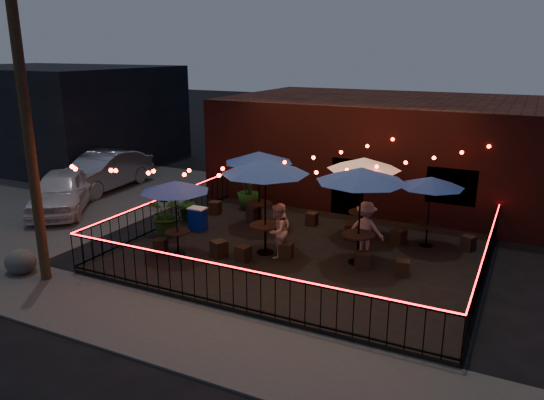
{
  "coord_description": "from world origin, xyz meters",
  "views": [
    {
      "loc": [
        5.73,
        -11.48,
        5.92
      ],
      "look_at": [
        -1.25,
        2.48,
        1.44
      ],
      "focal_mm": 35.0,
      "sensor_mm": 36.0,
      "label": 1
    }
  ],
  "objects": [
    {
      "name": "festoon_lights",
      "position": [
        -1.01,
        1.7,
        2.52
      ],
      "size": [
        10.02,
        8.72,
        1.32
      ],
      "color": "#FF250F",
      "rests_on": "ground"
    },
    {
      "name": "potted_shrub_c",
      "position": [
        -3.54,
        5.11,
        0.89
      ],
      "size": [
        1.06,
        1.06,
        1.49
      ],
      "primitive_type": "imported",
      "rotation": [
        0.0,
        0.0,
        -0.34
      ],
      "color": "#1A3611",
      "rests_on": "patio"
    },
    {
      "name": "cafe_table_5",
      "position": [
        3.17,
        4.11,
        2.11
      ],
      "size": [
        2.46,
        2.46,
        2.15
      ],
      "rotation": [
        0.0,
        0.0,
        0.32
      ],
      "color": "black",
      "rests_on": "patio"
    },
    {
      "name": "cafe_table_2",
      "position": [
        -0.92,
        1.4,
        2.69
      ],
      "size": [
        3.22,
        3.22,
        2.78
      ],
      "rotation": [
        0.0,
        0.0,
        -0.34
      ],
      "color": "black",
      "rests_on": "patio"
    },
    {
      "name": "cafe_table_3",
      "position": [
        1.11,
        4.14,
        2.46
      ],
      "size": [
        2.8,
        2.8,
        2.53
      ],
      "rotation": [
        0.0,
        0.0,
        0.25
      ],
      "color": "black",
      "rests_on": "patio"
    },
    {
      "name": "cafe_table_4",
      "position": [
        1.72,
        1.89,
        2.64
      ],
      "size": [
        2.79,
        2.79,
        2.73
      ],
      "rotation": [
        0.0,
        0.0,
        0.14
      ],
      "color": "black",
      "rests_on": "patio"
    },
    {
      "name": "bistro_chair_6",
      "position": [
        -0.7,
        4.4,
        0.36
      ],
      "size": [
        0.36,
        0.36,
        0.42
      ],
      "primitive_type": "cube",
      "rotation": [
        0.0,
        0.0,
        0.02
      ],
      "color": "black",
      "rests_on": "patio"
    },
    {
      "name": "cafe_table_0",
      "position": [
        -3.18,
        0.21,
        2.15
      ],
      "size": [
        2.24,
        2.24,
        2.19
      ],
      "rotation": [
        0.0,
        0.0,
        0.13
      ],
      "color": "black",
      "rests_on": "patio"
    },
    {
      "name": "bistro_chair_0",
      "position": [
        -3.69,
        0.06,
        0.35
      ],
      "size": [
        0.43,
        0.43,
        0.4
      ],
      "primitive_type": "cube",
      "rotation": [
        0.0,
        0.0,
        0.3
      ],
      "color": "black",
      "rests_on": "patio"
    },
    {
      "name": "brick_building",
      "position": [
        1.0,
        9.99,
        2.0
      ],
      "size": [
        14.0,
        8.0,
        4.0
      ],
      "color": "#3B1310",
      "rests_on": "ground"
    },
    {
      "name": "ground",
      "position": [
        0.0,
        0.0,
        0.0
      ],
      "size": [
        110.0,
        110.0,
        0.0
      ],
      "primitive_type": "plane",
      "color": "black",
      "rests_on": "ground"
    },
    {
      "name": "cooler",
      "position": [
        -3.85,
        2.22,
        0.54
      ],
      "size": [
        0.59,
        0.43,
        0.76
      ],
      "rotation": [
        0.0,
        0.0,
        0.04
      ],
      "color": "#081FA3",
      "rests_on": "patio"
    },
    {
      "name": "bistro_chair_5",
      "position": [
        -0.22,
        1.33,
        0.37
      ],
      "size": [
        0.44,
        0.44,
        0.44
      ],
      "primitive_type": "cube",
      "rotation": [
        0.0,
        0.0,
        3.35
      ],
      "color": "black",
      "rests_on": "patio"
    },
    {
      "name": "patio",
      "position": [
        0.0,
        2.0,
        0.07
      ],
      "size": [
        10.0,
        8.0,
        0.15
      ],
      "primitive_type": "cube",
      "color": "black",
      "rests_on": "ground"
    },
    {
      "name": "parking_lot",
      "position": [
        -12.0,
        4.0,
        0.01
      ],
      "size": [
        11.0,
        12.0,
        0.02
      ],
      "primitive_type": "cube",
      "color": "#3D3A38",
      "rests_on": "ground"
    },
    {
      "name": "patron_c",
      "position": [
        1.74,
        2.49,
        0.96
      ],
      "size": [
        1.05,
        0.61,
        1.62
      ],
      "primitive_type": "imported",
      "rotation": [
        0.0,
        0.0,
        3.15
      ],
      "color": "tan",
      "rests_on": "patio"
    },
    {
      "name": "boulder",
      "position": [
        -6.33,
        -2.61,
        0.35
      ],
      "size": [
        1.13,
        1.06,
        0.7
      ],
      "primitive_type": "ellipsoid",
      "rotation": [
        0.0,
        0.0,
        -0.41
      ],
      "color": "#44443F",
      "rests_on": "ground"
    },
    {
      "name": "patron_b",
      "position": [
        -0.48,
        1.28,
        0.93
      ],
      "size": [
        0.6,
        0.77,
        1.56
      ],
      "primitive_type": "imported",
      "rotation": [
        0.0,
        0.0,
        -1.56
      ],
      "color": "tan",
      "rests_on": "patio"
    },
    {
      "name": "sidewalk",
      "position": [
        0.0,
        -3.25,
        0.03
      ],
      "size": [
        18.0,
        2.5,
        0.05
      ],
      "primitive_type": "cube",
      "color": "#3D3A38",
      "rests_on": "ground"
    },
    {
      "name": "bistro_chair_7",
      "position": [
        0.94,
        3.66,
        0.4
      ],
      "size": [
        0.53,
        0.53,
        0.5
      ],
      "primitive_type": "cube",
      "rotation": [
        0.0,
        0.0,
        3.46
      ],
      "color": "black",
      "rests_on": "patio"
    },
    {
      "name": "bistro_chair_9",
      "position": [
        3.04,
        1.64,
        0.35
      ],
      "size": [
        0.39,
        0.39,
        0.4
      ],
      "primitive_type": "cube",
      "rotation": [
        0.0,
        0.0,
        3.32
      ],
      "color": "black",
      "rests_on": "patio"
    },
    {
      "name": "patron_a",
      "position": [
        -0.41,
        1.47,
        0.93
      ],
      "size": [
        0.4,
        0.59,
        1.56
      ],
      "primitive_type": "imported",
      "rotation": [
        0.0,
        0.0,
        1.51
      ],
      "color": "#D7AA94",
      "rests_on": "patio"
    },
    {
      "name": "bistro_chair_8",
      "position": [
        1.95,
        1.59,
        0.37
      ],
      "size": [
        0.5,
        0.5,
        0.45
      ],
      "primitive_type": "cube",
      "rotation": [
        0.0,
        0.0,
        0.43
      ],
      "color": "black",
      "rests_on": "patio"
    },
    {
      "name": "fence_left",
      "position": [
        -5.0,
        2.0,
        0.66
      ],
      "size": [
        0.04,
        8.0,
        1.04
      ],
      "rotation": [
        0.0,
        0.0,
        1.57
      ],
      "color": "black",
      "rests_on": "patio"
    },
    {
      "name": "cafe_table_1",
      "position": [
        -2.29,
        3.59,
        2.46
      ],
      "size": [
        2.65,
        2.65,
        2.53
      ],
      "rotation": [
        0.0,
        0.0,
        0.17
      ],
      "color": "black",
      "rests_on": "patio"
    },
    {
      "name": "fence_right",
      "position": [
        5.0,
        2.0,
        0.66
      ],
      "size": [
        0.04,
        8.0,
        1.04
      ],
      "rotation": [
        0.0,
        0.0,
        1.57
      ],
      "color": "black",
      "rests_on": "patio"
    },
    {
      "name": "bistro_chair_11",
      "position": [
        4.34,
        4.34,
        0.36
      ],
      "size": [
        0.46,
        0.46,
        0.42
      ],
      "primitive_type": "cube",
      "rotation": [
        0.0,
        0.0,
        2.75
      ],
      "color": "black",
      "rests_on": "patio"
    },
    {
      "name": "bistro_chair_3",
      "position": [
        -2.72,
        4.0,
        0.38
      ],
      "size": [
        0.49,
        0.49,
        0.47
      ],
      "primitive_type": "cube",
      "rotation": [
        0.0,
        0.0,
        2.84
      ],
      "color": "black",
      "rests_on": "patio"
    },
    {
      "name": "car_white",
      "position": [
        -9.86,
        2.09,
        0.77
      ],
      "size": [
        4.1,
        4.77,
        1.55
      ],
      "primitive_type": "imported",
      "rotation": [
        0.0,
        0.0,
        0.61
      ],
      "color": "silver",
      "rests_on": "ground"
    },
    {
      "name": "utility_pole",
      "position": [
        -5.4,
        -2.6,
        4.0
      ],
      "size": [
        0.26,
        0.26,
        8.0
      ],
      "primitive_type": "cylinder",
      "color": "#332215",
      "rests_on": "ground"
    },
    {
      "name": "potted_shrub_b",
      "position": [
        -4.6,
        2.78,
        0.85
      ],
      "size": [
        0.96,
        0.88,
        1.4
      ],
      "primitive_type": "imported",
      "rotation": [
        0.0,
        0.0,
        -0.43
      ],
      "color": "#114112",
      "rests_on": "patio"
    },
    {
      "name": "bistro_chair_2",
      "position": [
        -4.3,
        3.99,
        0.38
      ],
      "size": [
        0.45,
        0.45,
        0.46
      ],
      "primitive_type": "cube",
      "rotation": [
        0.0,
        0.0,
        0.18
      ],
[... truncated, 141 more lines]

